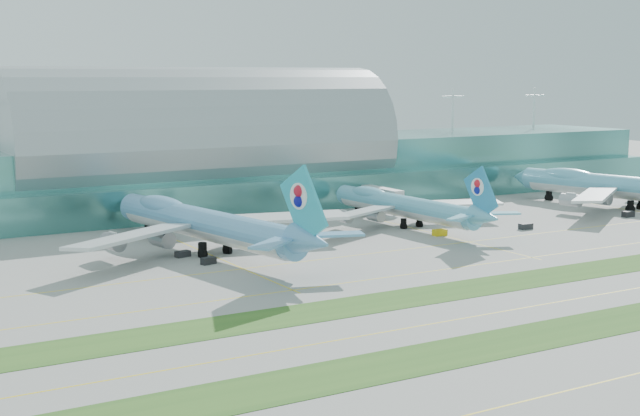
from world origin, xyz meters
TOP-DOWN VIEW (x-y plane):
  - ground at (0.00, 0.00)m, footprint 700.00×700.00m
  - terminal at (0.01, 128.79)m, footprint 340.00×69.10m
  - grass_strip_near at (0.00, -28.00)m, footprint 420.00×12.00m
  - grass_strip_far at (0.00, 2.00)m, footprint 420.00×12.00m
  - taxiline_b at (0.00, -14.00)m, footprint 420.00×0.35m
  - taxiline_c at (0.00, 18.00)m, footprint 420.00×0.35m
  - taxiline_d at (0.00, 40.00)m, footprint 420.00×0.35m
  - airliner_b at (-27.70, 61.03)m, footprint 73.13×83.84m
  - airliner_c at (33.49, 67.79)m, footprint 60.41×68.62m
  - airliner_d at (109.87, 59.48)m, footprint 71.91×82.80m
  - gse_c at (-32.11, 47.93)m, footprint 3.60×2.31m
  - gse_d at (-34.01, 58.12)m, footprint 3.70×2.59m
  - gse_e at (32.84, 50.56)m, footprint 3.69×2.23m
  - gse_f at (58.47, 46.55)m, footprint 3.64×2.08m
  - gse_g at (98.74, 47.16)m, footprint 3.60×2.06m

SIDE VIEW (x-z plane):
  - ground at x=0.00m, z-range 0.00..0.00m
  - taxiline_b at x=0.00m, z-range 0.00..0.01m
  - taxiline_c at x=0.00m, z-range 0.00..0.01m
  - taxiline_d at x=0.00m, z-range 0.00..0.01m
  - grass_strip_near at x=0.00m, z-range 0.00..0.08m
  - grass_strip_far at x=0.00m, z-range 0.00..0.08m
  - gse_d at x=-34.01m, z-range 0.00..1.39m
  - gse_c at x=-32.11m, z-range 0.00..1.52m
  - gse_f at x=58.47m, z-range 0.00..1.57m
  - gse_e at x=32.84m, z-range 0.00..1.60m
  - gse_g at x=98.74m, z-range 0.00..1.70m
  - airliner_c at x=33.49m, z-range -3.62..15.27m
  - airliner_d at x=109.87m, z-range -4.40..18.59m
  - airliner_b at x=-27.70m, z-range -4.43..18.71m
  - terminal at x=0.01m, z-range -3.77..32.23m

